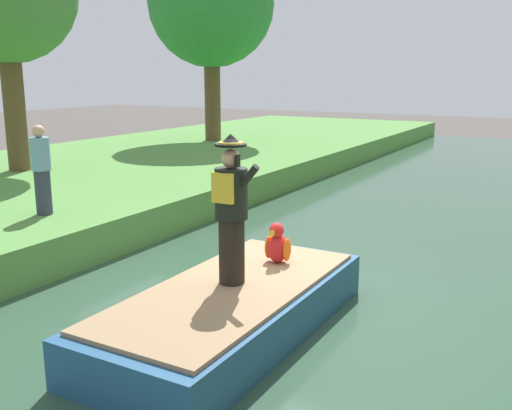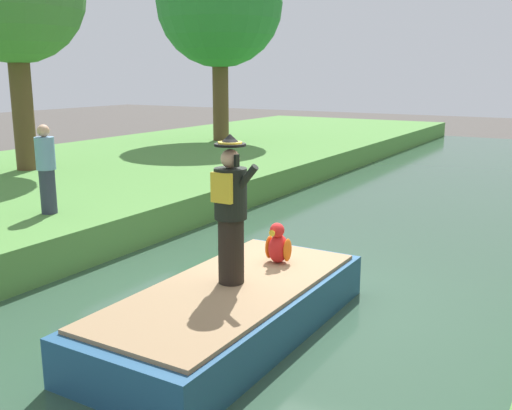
% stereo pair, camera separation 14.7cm
% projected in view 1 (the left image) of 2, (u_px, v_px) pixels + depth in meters
% --- Properties ---
extents(ground_plane, '(80.00, 80.00, 0.00)m').
position_uv_depth(ground_plane, '(279.00, 305.00, 8.41)').
color(ground_plane, '#4C4742').
extents(canal_water, '(6.71, 48.00, 0.10)m').
position_uv_depth(canal_water, '(279.00, 302.00, 8.40)').
color(canal_water, '#33513D').
rests_on(canal_water, ground).
extents(boat, '(1.80, 4.20, 0.61)m').
position_uv_depth(boat, '(231.00, 310.00, 7.23)').
color(boat, '#23517A').
rests_on(boat, canal_water).
extents(person_pirate, '(0.61, 0.42, 1.85)m').
position_uv_depth(person_pirate, '(231.00, 210.00, 7.09)').
color(person_pirate, black).
rests_on(person_pirate, boat).
extents(parrot_plush, '(0.36, 0.34, 0.57)m').
position_uv_depth(parrot_plush, '(278.00, 245.00, 8.02)').
color(parrot_plush, red).
rests_on(parrot_plush, boat).
extents(tree_tall, '(4.55, 4.55, 7.21)m').
position_uv_depth(tree_tall, '(211.00, 4.00, 21.00)').
color(tree_tall, brown).
rests_on(tree_tall, grass_bank_near).
extents(person_bystander, '(0.34, 0.34, 1.60)m').
position_uv_depth(person_bystander, '(41.00, 170.00, 10.36)').
color(person_bystander, '#33384C').
rests_on(person_bystander, grass_bank_near).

